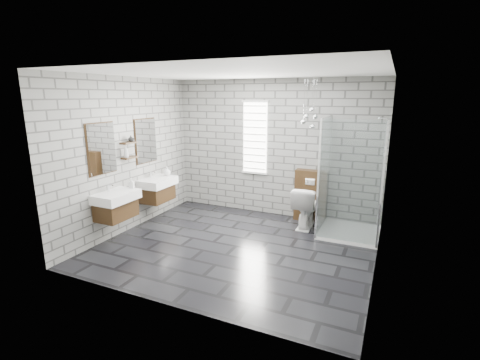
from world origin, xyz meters
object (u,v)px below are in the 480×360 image
Objects in this scene: vanity_left at (114,197)px; shower_enclosure at (344,208)px; toilet at (306,207)px; vanity_right at (156,183)px; cistern_panel at (310,196)px.

shower_enclosure reaches higher than vanity_left.
toilet is at bearing 35.86° from vanity_left.
vanity_left is 3.36m from toilet.
shower_enclosure reaches higher than toilet.
vanity_left is 1.09m from vanity_right.
toilet is (2.71, 1.96, -0.37)m from vanity_left.
vanity_right is at bearing -155.69° from cistern_panel.
vanity_right is 1.57× the size of cistern_panel.
shower_enclosure is 0.73m from toilet.
shower_enclosure is (3.41, 1.79, -0.25)m from vanity_left.
vanity_left is 1.57× the size of cistern_panel.
shower_enclosure is at bearing 27.75° from vanity_left.
vanity_right reaches higher than cistern_panel.
cistern_panel reaches higher than toilet.
toilet is (0.00, -0.35, -0.12)m from cistern_panel.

